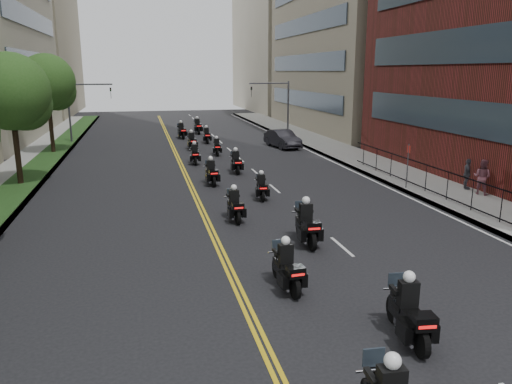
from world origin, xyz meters
TOP-DOWN VIEW (x-y plane):
  - sidewalk_right at (12.00, 25.00)m, footprint 4.00×90.00m
  - sidewalk_left at (-12.00, 25.00)m, footprint 4.00×90.00m
  - grass_strip at (-11.20, 25.00)m, footprint 2.00×90.00m
  - building_right_far at (21.50, 78.00)m, footprint 15.00×28.00m
  - building_left_far at (-22.00, 78.00)m, footprint 16.00×28.00m
  - iron_fence at (11.00, 12.00)m, footprint 0.05×28.00m
  - traffic_signal_right at (9.54, 42.00)m, footprint 4.09×0.20m
  - traffic_signal_left at (-9.54, 42.00)m, footprint 4.09×0.20m
  - motorcycle_1 at (2.14, 3.20)m, footprint 0.70×2.45m
  - motorcycle_2 at (0.03, 6.81)m, footprint 0.59×2.28m
  - motorcycle_3 at (1.97, 10.66)m, footprint 0.61×2.54m
  - motorcycle_4 at (-0.19, 14.40)m, footprint 0.51×2.22m
  - motorcycle_5 at (1.91, 17.92)m, footprint 0.60×2.06m
  - motorcycle_6 at (-0.20, 21.92)m, footprint 0.56×2.30m
  - motorcycle_7 at (1.89, 25.05)m, footprint 0.53×2.29m
  - motorcycle_8 at (-0.42, 28.94)m, footprint 0.53×2.24m
  - motorcycle_9 at (1.73, 32.44)m, footprint 0.52×2.08m
  - motorcycle_10 at (0.04, 35.66)m, footprint 0.60×2.32m
  - motorcycle_11 at (1.83, 39.51)m, footprint 0.52×2.24m
  - motorcycle_12 at (-0.21, 43.24)m, footprint 0.74×2.43m
  - motorcycle_13 at (1.80, 46.74)m, footprint 0.61×2.53m
  - parked_sedan at (8.00, 35.20)m, footprint 2.42×4.93m
  - pedestrian_b at (13.50, 15.66)m, footprint 1.09×1.16m
  - pedestrian_c at (13.50, 16.91)m, footprint 0.79×1.09m

SIDE VIEW (x-z plane):
  - sidewalk_right at x=12.00m, z-range 0.00..0.15m
  - sidewalk_left at x=-12.00m, z-range 0.00..0.15m
  - grass_strip at x=-11.20m, z-range 0.15..0.19m
  - motorcycle_5 at x=1.91m, z-range -0.16..1.36m
  - motorcycle_9 at x=1.73m, z-range -0.16..1.37m
  - motorcycle_4 at x=-0.19m, z-range -0.17..1.46m
  - motorcycle_11 at x=1.83m, z-range -0.17..1.48m
  - motorcycle_8 at x=-0.42m, z-range -0.17..1.48m
  - motorcycle_2 at x=0.03m, z-range -0.18..1.51m
  - motorcycle_7 at x=1.89m, z-range -0.18..1.51m
  - motorcycle_6 at x=-0.20m, z-range -0.18..1.52m
  - motorcycle_10 at x=0.04m, z-range -0.18..1.53m
  - motorcycle_12 at x=-0.21m, z-range -0.19..1.61m
  - motorcycle_1 at x=2.14m, z-range -0.19..1.62m
  - motorcycle_13 at x=1.80m, z-range -0.20..1.67m
  - motorcycle_3 at x=1.97m, z-range -0.20..1.68m
  - parked_sedan at x=8.00m, z-range 0.00..1.56m
  - iron_fence at x=11.00m, z-range 0.15..1.65m
  - pedestrian_c at x=13.50m, z-range 0.15..1.87m
  - pedestrian_b at x=13.50m, z-range 0.15..2.05m
  - traffic_signal_right at x=9.54m, z-range 0.90..6.50m
  - traffic_signal_left at x=-9.54m, z-range 0.90..6.50m
  - building_right_far at x=21.50m, z-range 0.00..26.00m
  - building_left_far at x=-22.00m, z-range 0.00..26.00m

